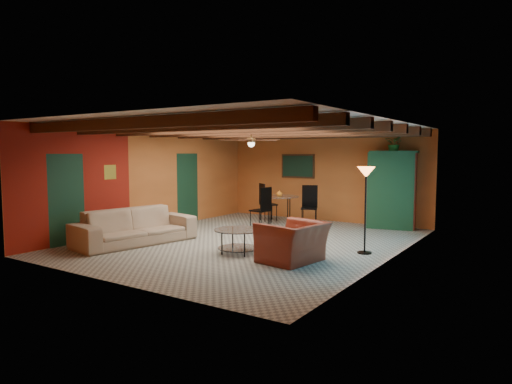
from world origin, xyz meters
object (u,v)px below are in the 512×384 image
Objects in this scene: armoire at (393,191)px; floor_lamp at (365,210)px; sofa at (135,226)px; dining_table at (279,205)px; coffee_table at (238,241)px; potted_plant at (395,143)px; vase at (279,182)px; armchair at (293,242)px.

armoire is 3.48m from floor_lamp.
dining_table is (1.38, 4.13, 0.18)m from sofa.
coffee_table is 0.45× the size of dining_table.
sofa is at bearing -168.94° from coffee_table.
armoire is at bearing 0.00° from potted_plant.
vase is at bearing -7.53° from sofa.
potted_plant reaches higher than dining_table.
sofa is 7.12m from potted_plant.
potted_plant is at bearing 70.37° from coffee_table.
coffee_table is at bearing -119.43° from armoire.
armoire reaches higher than coffee_table.
armchair is at bearing -72.16° from sofa.
armchair is 6.74× the size of vase.
floor_lamp is (4.72, 1.91, 0.50)m from sofa.
armchair is 0.53× the size of dining_table.
floor_lamp is 3.42× the size of potted_plant.
dining_table is at bearing 146.45° from floor_lamp.
sofa is at bearing -138.33° from armoire.
armchair is at bearing -104.94° from armoire.
vase is at bearing 0.00° from dining_table.
dining_table is 3.18m from armoire.
floor_lamp reaches higher than armchair.
potted_plant is (4.27, 5.36, 1.93)m from sofa.
sofa is 2.33× the size of armchair.
coffee_table is 1.91× the size of potted_plant.
sofa reaches higher than coffee_table.
coffee_table is at bearing -67.98° from sofa.
coffee_table is 3.94m from vase.
armchair is at bearing -1.49° from coffee_table.
potted_plant reaches higher than armchair.
dining_table is (-2.45, 3.67, 0.20)m from armchair.
sofa is 4.36m from dining_table.
potted_plant reaches higher than floor_lamp.
armoire is at bearing -175.93° from armchair.
potted_plant reaches higher than vase.
vase is at bearing 146.45° from floor_lamp.
floor_lamp is at bearing -33.55° from dining_table.
floor_lamp is (0.45, -3.45, -0.13)m from armoire.
vase is (-3.34, 2.22, 0.34)m from floor_lamp.
coffee_table is (2.54, 0.50, -0.14)m from sofa.
sofa is 5.19× the size of potted_plant.
sofa is 6.89m from armoire.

